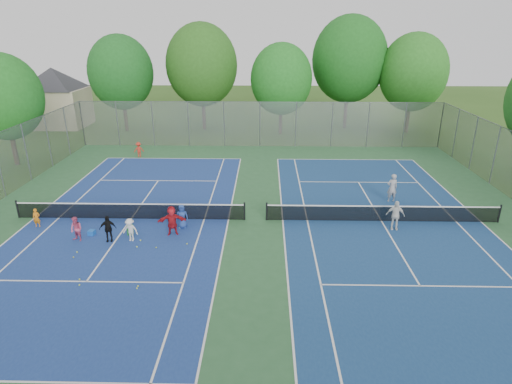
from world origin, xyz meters
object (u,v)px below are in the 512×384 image
Objects in this scene: ball_crate at (92,233)px; net_right at (382,214)px; ball_hopper at (130,230)px; instructor at (392,188)px; net_left at (131,211)px.

net_right is at bearing 7.57° from ball_crate.
instructor reaches higher than ball_hopper.
net_left is 2.04m from ball_hopper.
net_right is at bearing 8.25° from ball_hopper.
ball_hopper is (2.00, 0.10, 0.13)m from ball_crate.
net_right is at bearing 0.00° from net_left.
net_left is at bearing 105.79° from ball_hopper.
ball_hopper is 15.54m from instructor.
net_left is 15.58m from instructor.
instructor reaches higher than net_right.
instructor is at bearing 16.62° from ball_crate.
ball_hopper is (-13.45, -1.95, -0.19)m from net_right.
net_left is 1.00× the size of net_right.
ball_hopper is (0.55, -1.95, -0.19)m from net_left.
net_left is 40.22× the size of ball_crate.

